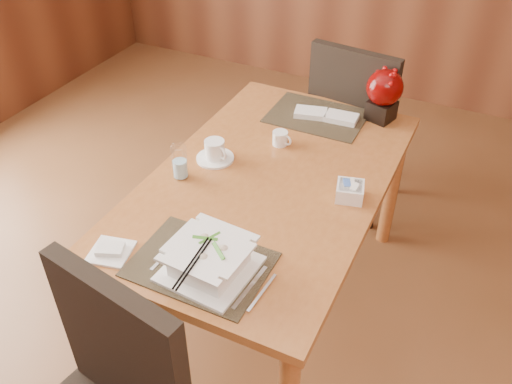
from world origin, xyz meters
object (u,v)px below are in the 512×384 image
at_px(creamer_jug, 280,138).
at_px(sugar_caddy, 350,191).
at_px(far_chair, 357,122).
at_px(dining_table, 269,196).
at_px(bread_plate, 111,252).
at_px(water_glass, 180,162).
at_px(berry_decor, 384,92).
at_px(coffee_cup, 215,152).
at_px(soup_setting, 209,259).

distance_m(creamer_jug, sugar_caddy, 0.46).
bearing_deg(far_chair, dining_table, 89.75).
xyz_separation_m(creamer_jug, bread_plate, (-0.24, -0.88, -0.03)).
bearing_deg(far_chair, water_glass, 74.12).
relative_size(creamer_jug, berry_decor, 0.35).
relative_size(coffee_cup, berry_decor, 0.64).
xyz_separation_m(dining_table, coffee_cup, (-0.26, 0.02, 0.14)).
distance_m(berry_decor, bread_plate, 1.42).
bearing_deg(water_glass, soup_setting, -48.14).
height_order(dining_table, coffee_cup, coffee_cup).
height_order(coffee_cup, sugar_caddy, coffee_cup).
height_order(dining_table, bread_plate, bread_plate).
bearing_deg(water_glass, creamer_jug, 56.60).
relative_size(coffee_cup, bread_plate, 1.18).
relative_size(water_glass, far_chair, 0.14).
distance_m(soup_setting, far_chair, 1.47).
distance_m(dining_table, sugar_caddy, 0.36).
bearing_deg(soup_setting, coffee_cup, 121.89).
bearing_deg(creamer_jug, soup_setting, -69.66).
height_order(sugar_caddy, bread_plate, sugar_caddy).
bearing_deg(berry_decor, sugar_caddy, -85.02).
relative_size(coffee_cup, sugar_caddy, 1.56).
relative_size(dining_table, coffee_cup, 9.34).
distance_m(creamer_jug, bread_plate, 0.92).
bearing_deg(water_glass, berry_decor, 53.28).
xyz_separation_m(dining_table, sugar_caddy, (0.33, 0.01, 0.13)).
xyz_separation_m(soup_setting, creamer_jug, (-0.10, 0.81, -0.02)).
xyz_separation_m(water_glass, far_chair, (0.44, 1.03, -0.25)).
relative_size(water_glass, bread_plate, 1.07).
distance_m(soup_setting, sugar_caddy, 0.65).
height_order(dining_table, water_glass, water_glass).
distance_m(creamer_jug, far_chair, 0.69).
bearing_deg(far_chair, berry_decor, 132.98).
bearing_deg(bread_plate, dining_table, 64.22).
bearing_deg(dining_table, berry_decor, 67.09).
relative_size(soup_setting, far_chair, 0.29).
bearing_deg(soup_setting, dining_table, 98.66).
bearing_deg(far_chair, creamer_jug, 81.56).
bearing_deg(bread_plate, coffee_cup, 86.18).
relative_size(sugar_caddy, bread_plate, 0.75).
bearing_deg(sugar_caddy, berry_decor, 94.98).
relative_size(dining_table, soup_setting, 5.08).
distance_m(coffee_cup, creamer_jug, 0.30).
distance_m(water_glass, sugar_caddy, 0.68).
distance_m(coffee_cup, bread_plate, 0.66).
distance_m(bread_plate, far_chair, 1.58).
xyz_separation_m(coffee_cup, far_chair, (0.38, 0.86, -0.21)).
xyz_separation_m(coffee_cup, sugar_caddy, (0.60, -0.01, -0.01)).
relative_size(coffee_cup, water_glass, 1.10).
bearing_deg(water_glass, sugar_caddy, 14.02).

